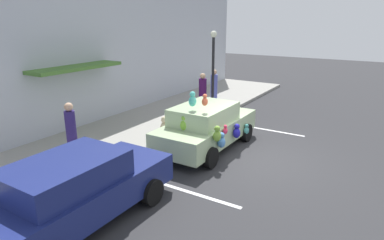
# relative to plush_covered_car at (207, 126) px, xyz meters

# --- Properties ---
(ground_plane) EXTENTS (60.00, 60.00, 0.00)m
(ground_plane) POSITION_rel_plush_covered_car_xyz_m (-0.03, -1.76, -0.80)
(ground_plane) COLOR #2D2D30
(sidewalk) EXTENTS (24.00, 4.00, 0.15)m
(sidewalk) POSITION_rel_plush_covered_car_xyz_m (-0.03, 3.24, -0.72)
(sidewalk) COLOR gray
(sidewalk) RESTS_ON ground
(storefront_building) EXTENTS (24.00, 1.25, 6.40)m
(storefront_building) POSITION_rel_plush_covered_car_xyz_m (-0.04, 5.39, 2.40)
(storefront_building) COLOR #B2B7C1
(storefront_building) RESTS_ON ground
(parking_stripe_front) EXTENTS (0.12, 3.60, 0.01)m
(parking_stripe_front) POSITION_rel_plush_covered_car_xyz_m (3.02, -0.76, -0.79)
(parking_stripe_front) COLOR silver
(parking_stripe_front) RESTS_ON ground
(parking_stripe_rear) EXTENTS (0.12, 3.60, 0.01)m
(parking_stripe_rear) POSITION_rel_plush_covered_car_xyz_m (-2.85, -0.76, -0.79)
(parking_stripe_rear) COLOR silver
(parking_stripe_rear) RESTS_ON ground
(plush_covered_car) EXTENTS (4.31, 2.10, 2.14)m
(plush_covered_car) POSITION_rel_plush_covered_car_xyz_m (0.00, 0.00, 0.00)
(plush_covered_car) COLOR #A4BC8D
(plush_covered_car) RESTS_ON ground
(parked_sedan_behind) EXTENTS (4.54, 1.97, 1.54)m
(parked_sedan_behind) POSITION_rel_plush_covered_car_xyz_m (-5.26, 0.21, -0.01)
(parked_sedan_behind) COLOR navy
(parked_sedan_behind) RESTS_ON ground
(teddy_bear_on_sidewalk) EXTENTS (0.34, 0.28, 0.65)m
(teddy_bear_on_sidewalk) POSITION_rel_plush_covered_car_xyz_m (0.21, 1.92, -0.35)
(teddy_bear_on_sidewalk) COLOR beige
(teddy_bear_on_sidewalk) RESTS_ON sidewalk
(street_lamp_post) EXTENTS (0.28, 0.28, 3.61)m
(street_lamp_post) POSITION_rel_plush_covered_car_xyz_m (3.63, 1.74, 1.58)
(street_lamp_post) COLOR black
(street_lamp_post) RESTS_ON sidewalk
(pedestrian_near_shopfront) EXTENTS (0.34, 0.34, 1.88)m
(pedestrian_near_shopfront) POSITION_rel_plush_covered_car_xyz_m (2.98, 1.88, 0.24)
(pedestrian_near_shopfront) COLOR #370F43
(pedestrian_near_shopfront) RESTS_ON sidewalk
(pedestrian_walking_past) EXTENTS (0.34, 0.34, 1.73)m
(pedestrian_walking_past) POSITION_rel_plush_covered_car_xyz_m (5.08, 2.44, 0.17)
(pedestrian_walking_past) COLOR #5158AE
(pedestrian_walking_past) RESTS_ON sidewalk
(pedestrian_by_lamp) EXTENTS (0.30, 0.30, 1.78)m
(pedestrian_by_lamp) POSITION_rel_plush_covered_car_xyz_m (-3.24, 2.77, 0.21)
(pedestrian_by_lamp) COLOR navy
(pedestrian_by_lamp) RESTS_ON sidewalk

